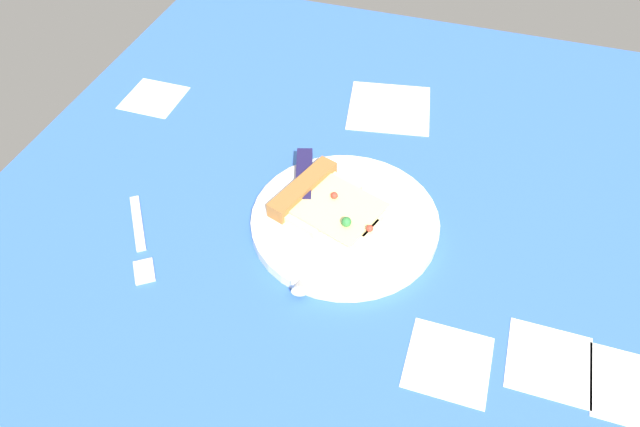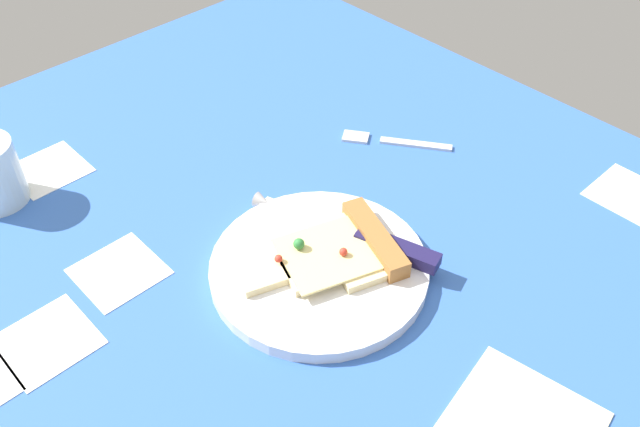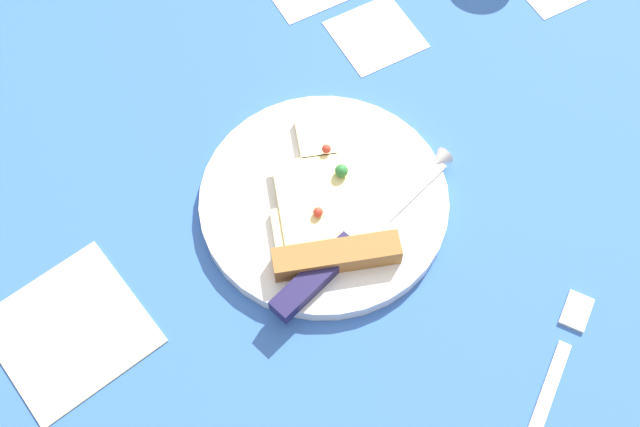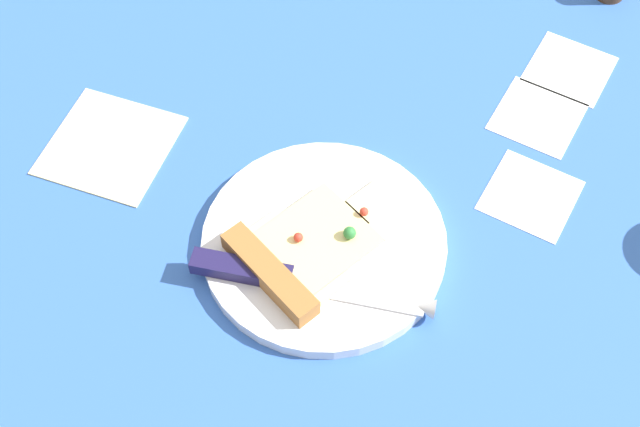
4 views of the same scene
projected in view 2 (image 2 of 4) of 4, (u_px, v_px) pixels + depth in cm
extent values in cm
cube|color=#3360B7|center=(242.00, 314.00, 75.47)|extent=(119.84, 119.84, 3.00)
cube|color=white|center=(119.00, 272.00, 78.13)|extent=(9.00, 9.00, 0.20)
cube|color=white|center=(49.00, 170.00, 91.67)|extent=(9.00, 9.00, 0.20)
cube|color=white|center=(48.00, 342.00, 71.00)|extent=(9.00, 9.00, 0.20)
cube|color=white|center=(629.00, 196.00, 87.89)|extent=(9.00, 9.00, 0.20)
cylinder|color=silver|center=(319.00, 268.00, 77.38)|extent=(24.74, 24.74, 1.58)
cube|color=beige|center=(351.00, 250.00, 77.70)|extent=(9.31, 12.37, 1.00)
cube|color=beige|center=(307.00, 264.00, 76.05)|extent=(7.67, 8.65, 1.00)
cube|color=beige|center=(265.00, 278.00, 74.55)|extent=(6.10, 5.12, 1.00)
cube|color=#EDD88C|center=(327.00, 254.00, 76.36)|extent=(12.49, 12.00, 0.30)
cube|color=#9E6633|center=(375.00, 239.00, 78.20)|extent=(6.43, 12.18, 2.20)
sphere|color=red|center=(343.00, 252.00, 75.72)|extent=(0.95, 0.95, 0.95)
sphere|color=red|center=(277.00, 258.00, 75.10)|extent=(0.90, 0.90, 0.90)
sphere|color=#2D7A38|center=(300.00, 245.00, 76.28)|extent=(1.29, 1.29, 1.29)
cube|color=silver|center=(305.00, 218.00, 82.10)|extent=(5.48, 12.05, 0.30)
cone|color=silver|center=(263.00, 202.00, 84.24)|extent=(2.50, 2.50, 2.00)
cube|color=#1E1947|center=(397.00, 249.00, 77.36)|extent=(5.08, 10.20, 1.60)
cube|color=silver|center=(416.00, 143.00, 95.30)|extent=(6.74, 8.87, 0.80)
cube|color=silver|center=(356.00, 136.00, 96.52)|extent=(4.04, 4.33, 0.80)
cube|color=beige|center=(521.00, 426.00, 63.54)|extent=(15.03, 15.03, 0.40)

